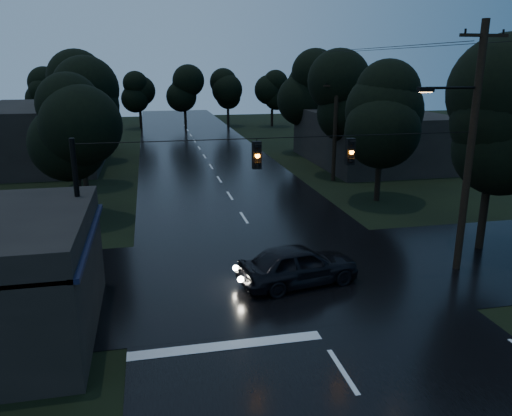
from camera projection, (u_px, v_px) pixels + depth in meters
name	position (u px, v px, depth m)	size (l,w,h in m)	color
main_road	(219.00, 180.00, 37.57)	(12.00, 120.00, 0.02)	black
cross_street	(280.00, 274.00, 20.65)	(60.00, 9.00, 0.02)	black
building_far_right	(371.00, 138.00, 43.53)	(10.00, 14.00, 4.40)	black
building_far_left	(44.00, 134.00, 43.46)	(10.00, 16.00, 5.00)	black
utility_pole_main	(469.00, 146.00, 19.74)	(3.50, 0.30, 10.00)	black
utility_pole_far	(335.00, 128.00, 36.28)	(2.00, 0.30, 7.50)	black
anchor_pole_left	(80.00, 224.00, 17.38)	(0.18, 0.18, 6.00)	black
span_signals	(303.00, 152.00, 18.36)	(15.00, 0.37, 1.12)	black
tree_corner_near	(496.00, 120.00, 21.94)	(4.48, 4.48, 9.44)	black
tree_left_a	(72.00, 125.00, 26.79)	(3.92, 3.92, 8.26)	black
tree_left_b	(78.00, 106.00, 34.09)	(4.20, 4.20, 8.85)	black
tree_left_c	(85.00, 93.00, 43.26)	(4.48, 4.48, 9.44)	black
tree_right_a	(383.00, 111.00, 30.30)	(4.20, 4.20, 8.85)	black
tree_right_b	(343.00, 97.00, 37.83)	(4.48, 4.48, 9.44)	black
tree_right_c	(310.00, 86.00, 47.25)	(4.76, 4.76, 10.03)	black
car	(299.00, 265.00, 19.51)	(1.92, 4.78, 1.63)	black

